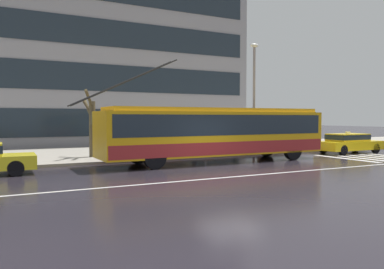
% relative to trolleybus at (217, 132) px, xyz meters
% --- Properties ---
extents(ground_plane, '(160.00, 160.00, 0.00)m').
position_rel_trolleybus_xyz_m(ground_plane, '(-1.44, -3.40, -1.54)').
color(ground_plane, '#252129').
extents(sidewalk_slab, '(80.00, 10.00, 0.14)m').
position_rel_trolleybus_xyz_m(sidewalk_slab, '(-1.44, 6.60, -1.47)').
color(sidewalk_slab, gray).
rests_on(sidewalk_slab, ground_plane).
extents(crosswalk_stripe_edge_near, '(0.44, 4.40, 0.01)m').
position_rel_trolleybus_xyz_m(crosswalk_stripe_edge_near, '(7.18, -1.90, -1.53)').
color(crosswalk_stripe_edge_near, beige).
rests_on(crosswalk_stripe_edge_near, ground_plane).
extents(crosswalk_stripe_inner_a, '(0.44, 4.40, 0.01)m').
position_rel_trolleybus_xyz_m(crosswalk_stripe_inner_a, '(8.08, -1.90, -1.53)').
color(crosswalk_stripe_inner_a, beige).
rests_on(crosswalk_stripe_inner_a, ground_plane).
extents(crosswalk_stripe_center, '(0.44, 4.40, 0.01)m').
position_rel_trolleybus_xyz_m(crosswalk_stripe_center, '(8.98, -1.90, -1.53)').
color(crosswalk_stripe_center, beige).
rests_on(crosswalk_stripe_center, ground_plane).
extents(crosswalk_stripe_inner_b, '(0.44, 4.40, 0.01)m').
position_rel_trolleybus_xyz_m(crosswalk_stripe_inner_b, '(9.88, -1.90, -1.53)').
color(crosswalk_stripe_inner_b, beige).
rests_on(crosswalk_stripe_inner_b, ground_plane).
extents(lane_centre_line, '(72.00, 0.14, 0.01)m').
position_rel_trolleybus_xyz_m(lane_centre_line, '(-1.44, -4.60, -1.53)').
color(lane_centre_line, silver).
rests_on(lane_centre_line, ground_plane).
extents(trolleybus, '(13.43, 2.67, 5.05)m').
position_rel_trolleybus_xyz_m(trolleybus, '(0.00, 0.00, 0.00)').
color(trolleybus, gold).
rests_on(trolleybus, ground_plane).
extents(taxi_ahead_of_bus, '(4.49, 1.79, 1.39)m').
position_rel_trolleybus_xyz_m(taxi_ahead_of_bus, '(10.00, 0.27, -0.83)').
color(taxi_ahead_of_bus, yellow).
rests_on(taxi_ahead_of_bus, ground_plane).
extents(bus_shelter, '(3.94, 1.66, 2.49)m').
position_rel_trolleybus_xyz_m(bus_shelter, '(-1.23, 3.16, 0.47)').
color(bus_shelter, gray).
rests_on(bus_shelter, sidewalk_slab).
extents(pedestrian_at_shelter, '(0.48, 0.48, 1.63)m').
position_rel_trolleybus_xyz_m(pedestrian_at_shelter, '(3.24, 3.24, -0.43)').
color(pedestrian_at_shelter, '#132A2E').
rests_on(pedestrian_at_shelter, sidewalk_slab).
extents(pedestrian_approaching_curb, '(1.31, 1.31, 1.91)m').
position_rel_trolleybus_xyz_m(pedestrian_approaching_curb, '(0.29, 2.92, 0.09)').
color(pedestrian_approaching_curb, '#29354F').
rests_on(pedestrian_approaching_curb, sidewalk_slab).
extents(pedestrian_walking_past, '(1.12, 1.12, 2.04)m').
position_rel_trolleybus_xyz_m(pedestrian_walking_past, '(4.67, 2.50, 0.18)').
color(pedestrian_walking_past, brown).
rests_on(pedestrian_walking_past, sidewalk_slab).
extents(pedestrian_waiting_by_pole, '(1.38, 1.38, 1.94)m').
position_rel_trolleybus_xyz_m(pedestrian_waiting_by_pole, '(-3.41, 3.68, 0.19)').
color(pedestrian_waiting_by_pole, '#505745').
rests_on(pedestrian_waiting_by_pole, sidewalk_slab).
extents(street_lamp, '(0.60, 0.32, 6.74)m').
position_rel_trolleybus_xyz_m(street_lamp, '(4.20, 2.55, 2.58)').
color(street_lamp, gray).
rests_on(street_lamp, sidewalk_slab).
extents(street_tree_bare, '(0.79, 2.36, 3.62)m').
position_rel_trolleybus_xyz_m(street_tree_bare, '(-5.50, 4.09, 0.41)').
color(street_tree_bare, brown).
rests_on(street_tree_bare, sidewalk_slab).
extents(office_tower_corner_left, '(26.24, 11.34, 24.88)m').
position_rel_trolleybus_xyz_m(office_tower_corner_left, '(-2.13, 18.31, 10.91)').
color(office_tower_corner_left, '#949298').
rests_on(office_tower_corner_left, ground_plane).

